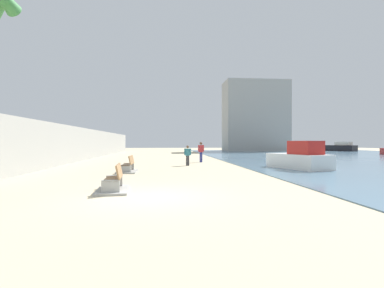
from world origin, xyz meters
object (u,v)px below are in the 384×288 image
(person_walking, at_px, (201,150))
(bench_near, at_px, (114,185))
(boat_outer, at_px, (339,147))
(boat_mid_bay, at_px, (300,158))
(bench_far, at_px, (128,168))
(person_standing, at_px, (188,154))

(person_walking, bearing_deg, bench_near, -109.05)
(boat_outer, xyz_separation_m, boat_mid_bay, (-24.66, -34.94, -0.02))
(bench_near, bearing_deg, bench_far, 92.47)
(bench_far, relative_size, boat_mid_bay, 0.46)
(bench_far, bearing_deg, person_walking, 55.93)
(boat_outer, bearing_deg, person_walking, -137.37)
(boat_outer, bearing_deg, bench_near, -129.72)
(bench_far, distance_m, person_standing, 5.85)
(bench_far, distance_m, person_walking, 9.59)
(bench_far, bearing_deg, boat_outer, 45.13)
(person_standing, relative_size, boat_mid_bay, 0.33)
(bench_near, distance_m, person_walking, 15.53)
(bench_far, height_order, person_walking, person_walking)
(bench_far, xyz_separation_m, person_walking, (5.35, 7.92, 0.81))
(person_walking, distance_m, person_standing, 3.88)
(boat_mid_bay, bearing_deg, person_standing, 153.79)
(person_standing, bearing_deg, bench_near, -108.00)
(bench_near, height_order, person_walking, person_walking)
(bench_near, xyz_separation_m, bench_far, (-0.29, 6.74, 0.00))
(person_walking, relative_size, person_standing, 1.17)
(bench_near, xyz_separation_m, boat_mid_bay, (10.68, 7.58, 0.48))
(person_walking, relative_size, boat_outer, 0.28)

